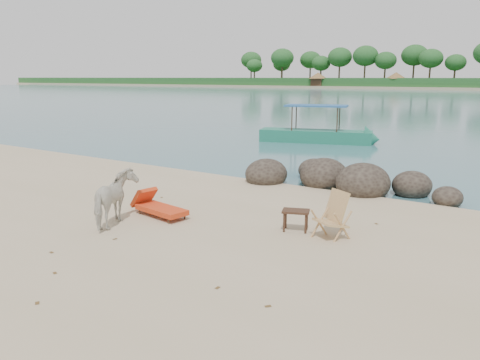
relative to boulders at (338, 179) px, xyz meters
The scene contains 7 objects.
boulders is the anchor object (origin of this frame).
cow 7.04m from the boulders, 112.71° to the right, with size 0.67×1.46×1.23m, color silver.
side_table 4.69m from the boulders, 79.27° to the right, with size 0.58×0.37×0.47m, color black, non-canonical shape.
lounge_chair 5.90m from the boulders, 113.11° to the right, with size 1.73×0.61×0.52m, color #DF4A1A, non-canonical shape.
deck_chair 4.94m from the boulders, 69.88° to the right, with size 0.62×0.68×0.97m, color tan, non-canonical shape.
boat_near 10.71m from the boulders, 118.22° to the left, with size 6.50×1.46×3.16m, color #1C6C54, non-canonical shape.
dead_leaves 6.96m from the boulders, 100.63° to the right, with size 6.95×6.76×0.00m.
Camera 1 is at (5.60, -6.81, 3.33)m, focal length 35.00 mm.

